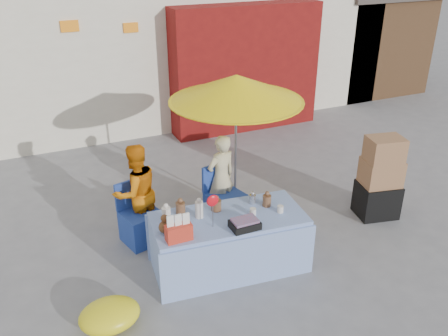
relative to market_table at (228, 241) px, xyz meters
name	(u,v)px	position (x,y,z in m)	size (l,w,h in m)	color
ground	(237,255)	(0.20, 0.15, -0.38)	(80.00, 80.00, 0.00)	slate
market_table	(228,241)	(0.00, 0.00, 0.00)	(1.99, 1.09, 1.15)	#8AA4DD
chair_left	(141,224)	(-0.84, 1.01, -0.12)	(0.58, 0.58, 0.85)	#223F9C
chair_right	(225,205)	(0.41, 1.01, -0.12)	(0.58, 0.58, 0.85)	#223F9C
vendor_orange	(136,192)	(-0.84, 1.14, 0.31)	(0.67, 0.52, 1.37)	orange
vendor_beige	(221,177)	(0.41, 1.14, 0.27)	(0.47, 0.31, 1.30)	beige
umbrella	(236,89)	(0.71, 1.29, 1.52)	(1.90, 1.90, 2.09)	gray
box_stack	(380,180)	(2.54, 0.23, 0.21)	(0.65, 0.57, 1.26)	black
tarp_bundle	(110,315)	(-1.59, -0.43, -0.23)	(0.66, 0.52, 0.30)	yellow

